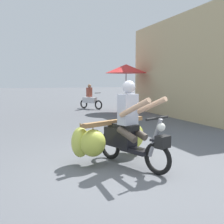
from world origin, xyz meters
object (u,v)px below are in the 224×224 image
Objects in this scene: motorbike_main_loaded at (119,135)px; motorbike_distant_ahead_left at (90,99)px; produce_crate at (128,112)px; market_umbrella_near_shop at (126,69)px.

motorbike_distant_ahead_left is (2.22, 9.60, 0.04)m from motorbike_main_loaded.
motorbike_main_loaded is 3.53× the size of produce_crate.
market_umbrella_near_shop reaches higher than motorbike_main_loaded.
market_umbrella_near_shop is at bearing 69.45° from produce_crate.
motorbike_distant_ahead_left is at bearing 103.26° from produce_crate.
motorbike_main_loaded is 1.41× the size of motorbike_distant_ahead_left.
produce_crate is at bearing 63.94° from motorbike_main_loaded.
motorbike_main_loaded is 9.85m from motorbike_distant_ahead_left.
motorbike_main_loaded reaches higher than produce_crate.
market_umbrella_near_shop reaches higher than produce_crate.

